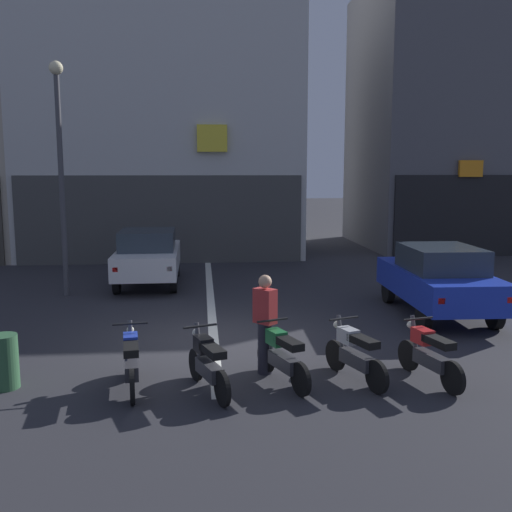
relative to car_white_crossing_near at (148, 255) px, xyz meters
name	(u,v)px	position (x,y,z in m)	size (l,w,h in m)	color
ground_plane	(214,341)	(1.80, -5.95, -0.89)	(120.00, 120.00, 0.00)	#2B2B30
lane_centre_line	(209,283)	(1.80, 0.05, -0.88)	(0.20, 18.00, 0.01)	silver
building_mid_block	(165,82)	(0.11, 8.26, 6.18)	(10.71, 8.70, 14.15)	silver
building_far_right	(483,119)	(14.25, 8.25, 4.79)	(10.86, 7.45, 11.39)	#56565B
car_white_crossing_near	(148,255)	(0.00, 0.00, 0.00)	(1.80, 4.12, 1.64)	black
car_blue_parked_kerbside	(438,278)	(7.07, -4.37, 0.00)	(1.89, 4.15, 1.64)	black
car_red_down_street	(234,228)	(2.98, 8.05, 0.00)	(1.94, 4.17, 1.64)	black
street_lamp	(60,154)	(-2.10, -1.31, 2.91)	(0.36, 0.36, 6.16)	#47474C
motorcycle_blue_row_leftmost	(131,361)	(0.48, -8.41, -0.43)	(0.55, 1.67, 0.98)	black
motorcycle_black_row_left_mid	(208,363)	(1.65, -8.64, -0.43)	(0.70, 1.60, 0.98)	black
motorcycle_green_row_centre	(282,355)	(2.83, -8.38, -0.43)	(0.71, 1.59, 0.98)	black
motorcycle_silver_row_right_mid	(355,353)	(4.01, -8.39, -0.43)	(0.70, 1.60, 0.98)	black
motorcycle_red_row_rightmost	(429,354)	(5.18, -8.53, -0.43)	(0.60, 1.64, 0.98)	black
person_by_motorcycles	(265,323)	(2.61, -7.90, -0.03)	(0.40, 0.41, 1.67)	#23232D
trash_bin	(4,362)	(-1.49, -8.18, -0.46)	(0.44, 0.44, 0.85)	#2D5938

